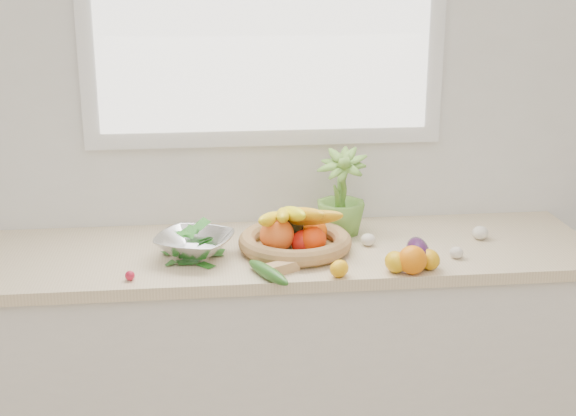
{
  "coord_description": "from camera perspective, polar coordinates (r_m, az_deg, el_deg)",
  "views": [
    {
      "loc": [
        -0.24,
        -0.64,
        1.86
      ],
      "look_at": [
        0.05,
        1.93,
        1.05
      ],
      "focal_mm": 50.0,
      "sensor_mm": 36.0,
      "label": 1
    }
  ],
  "objects": [
    {
      "name": "back_wall",
      "position": [
        2.94,
        -1.67,
        7.42
      ],
      "size": [
        4.5,
        0.02,
        2.7
      ],
      "primitive_type": "cube",
      "color": "white",
      "rests_on": "ground"
    },
    {
      "name": "potted_herb",
      "position": [
        2.88,
        3.78,
        1.02
      ],
      "size": [
        0.24,
        0.24,
        0.32
      ],
      "primitive_type": "imported",
      "rotation": [
        0.0,
        0.0,
        -0.4
      ],
      "color": "#649937",
      "rests_on": "countertop"
    },
    {
      "name": "lemon_c",
      "position": [
        2.62,
        9.99,
        -3.62
      ],
      "size": [
        0.09,
        0.1,
        0.07
      ],
      "primitive_type": "ellipsoid",
      "rotation": [
        0.0,
        0.0,
        0.29
      ],
      "color": "orange",
      "rests_on": "countertop"
    },
    {
      "name": "garlic_a",
      "position": [
        2.8,
        5.71,
        -2.25
      ],
      "size": [
        0.06,
        0.06,
        0.04
      ],
      "primitive_type": "ellipsoid",
      "rotation": [
        0.0,
        0.0,
        0.21
      ],
      "color": "white",
      "rests_on": "countertop"
    },
    {
      "name": "apple",
      "position": [
        2.7,
        1.13,
        -2.47
      ],
      "size": [
        0.1,
        0.1,
        0.09
      ],
      "primitive_type": "sphere",
      "rotation": [
        0.0,
        0.0,
        0.23
      ],
      "color": "red",
      "rests_on": "countertop"
    },
    {
      "name": "ginger",
      "position": [
        2.56,
        -0.41,
        -4.24
      ],
      "size": [
        0.12,
        0.09,
        0.03
      ],
      "primitive_type": "cube",
      "rotation": [
        0.0,
        0.0,
        0.51
      ],
      "color": "tan",
      "rests_on": "countertop"
    },
    {
      "name": "lemon_b",
      "position": [
        2.53,
        3.67,
        -4.32
      ],
      "size": [
        0.09,
        0.09,
        0.05
      ],
      "primitive_type": "ellipsoid",
      "rotation": [
        0.0,
        0.0,
        -0.75
      ],
      "color": "#FFAE0D",
      "rests_on": "countertop"
    },
    {
      "name": "fruit_basket",
      "position": [
        2.73,
        0.43,
        -1.98
      ],
      "size": [
        0.46,
        0.46,
        0.19
      ],
      "color": "#AB8A4C",
      "rests_on": "countertop"
    },
    {
      "name": "countertop",
      "position": [
        2.78,
        -1.07,
        -3.26
      ],
      "size": [
        2.24,
        0.62,
        0.04
      ],
      "primitive_type": "cube",
      "color": "beige",
      "rests_on": "counter_cabinet"
    },
    {
      "name": "counter_cabinet",
      "position": [
        2.97,
        -1.02,
        -11.41
      ],
      "size": [
        2.2,
        0.58,
        0.86
      ],
      "primitive_type": "cube",
      "color": "silver",
      "rests_on": "ground"
    },
    {
      "name": "radish",
      "position": [
        2.54,
        -11.18,
        -4.74
      ],
      "size": [
        0.03,
        0.03,
        0.03
      ],
      "primitive_type": "sphere",
      "rotation": [
        0.0,
        0.0,
        -0.07
      ],
      "color": "#B4162F",
      "rests_on": "countertop"
    },
    {
      "name": "garlic_b",
      "position": [
        2.93,
        13.52,
        -1.72
      ],
      "size": [
        0.07,
        0.07,
        0.05
      ],
      "primitive_type": "ellipsoid",
      "rotation": [
        0.0,
        0.0,
        0.28
      ],
      "color": "white",
      "rests_on": "countertop"
    },
    {
      "name": "orange_loose",
      "position": [
        2.57,
        8.84,
        -3.67
      ],
      "size": [
        0.09,
        0.09,
        0.09
      ],
      "primitive_type": "sphere",
      "rotation": [
        0.0,
        0.0,
        -0.02
      ],
      "color": "orange",
      "rests_on": "countertop"
    },
    {
      "name": "garlic_c",
      "position": [
        2.73,
        11.89,
        -3.12
      ],
      "size": [
        0.06,
        0.06,
        0.04
      ],
      "primitive_type": "ellipsoid",
      "rotation": [
        0.0,
        0.0,
        0.25
      ],
      "color": "beige",
      "rests_on": "countertop"
    },
    {
      "name": "lemon_a",
      "position": [
        2.58,
        7.66,
        -3.82
      ],
      "size": [
        0.08,
        0.09,
        0.07
      ],
      "primitive_type": "ellipsoid",
      "rotation": [
        0.0,
        0.0,
        0.09
      ],
      "color": "#E2A50C",
      "rests_on": "countertop"
    },
    {
      "name": "colander_with_spinach",
      "position": [
        2.68,
        -6.66,
        -2.23
      ],
      "size": [
        0.33,
        0.33,
        0.13
      ],
      "color": "white",
      "rests_on": "countertop"
    },
    {
      "name": "eggplant",
      "position": [
        2.66,
        9.22,
        -3.07
      ],
      "size": [
        0.1,
        0.2,
        0.08
      ],
      "primitive_type": "ellipsoid",
      "rotation": [
        0.0,
        0.0,
        -0.13
      ],
      "color": "#310F38",
      "rests_on": "countertop"
    },
    {
      "name": "cucumber",
      "position": [
        2.51,
        -1.43,
        -4.6
      ],
      "size": [
        0.14,
        0.22,
        0.04
      ],
      "primitive_type": "ellipsoid",
      "rotation": [
        0.0,
        0.0,
        0.46
      ],
      "color": "#285017",
      "rests_on": "countertop"
    }
  ]
}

